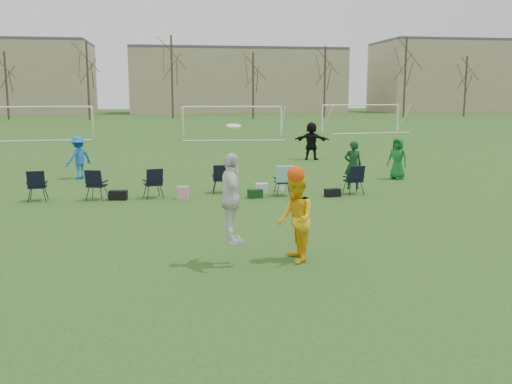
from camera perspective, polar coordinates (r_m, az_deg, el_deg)
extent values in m
plane|color=#224D18|center=(10.86, -4.28, -7.79)|extent=(260.00, 260.00, 0.00)
imported|color=blue|center=(23.42, -17.31, 3.31)|extent=(1.21, 1.20, 1.67)
imported|color=#126525|center=(22.95, 13.98, 3.28)|extent=(0.92, 0.93, 1.62)
imported|color=black|center=(29.14, 5.57, 5.10)|extent=(1.85, 1.21, 1.91)
imported|color=white|center=(10.82, -2.48, -0.67)|extent=(0.51, 1.05, 1.75)
imported|color=yellow|center=(11.20, 3.97, -2.73)|extent=(0.66, 0.84, 1.71)
sphere|color=#E2460B|center=(11.04, 4.02, 1.75)|extent=(0.34, 0.34, 0.34)
cylinder|color=white|center=(10.69, -2.24, 6.62)|extent=(0.27, 0.27, 0.08)
imported|color=#0F3918|center=(19.22, 9.67, 2.67)|extent=(0.64, 0.47, 1.61)
cube|color=black|center=(18.42, -13.62, -0.31)|extent=(0.58, 0.37, 0.30)
cube|color=pink|center=(18.17, -7.33, -0.09)|extent=(0.39, 0.29, 0.40)
cube|color=#0E3616|center=(18.23, -0.09, -0.16)|extent=(0.49, 0.35, 0.28)
cube|color=white|center=(19.20, 0.59, 0.40)|extent=(0.47, 0.37, 0.32)
cylinder|color=silver|center=(19.70, 2.45, 0.59)|extent=(0.26, 0.26, 0.30)
cube|color=black|center=(18.63, 7.66, -0.07)|extent=(0.53, 0.33, 0.26)
cube|color=black|center=(18.94, -21.03, 0.60)|extent=(0.65, 0.65, 0.96)
cube|color=black|center=(18.58, -15.64, 0.72)|extent=(0.73, 0.73, 0.96)
cube|color=black|center=(18.47, -10.25, 0.88)|extent=(0.73, 0.73, 0.96)
cube|color=black|center=(19.20, -3.53, 1.35)|extent=(0.63, 0.63, 0.96)
cube|color=black|center=(18.63, 2.75, 1.10)|extent=(0.61, 0.61, 0.96)
cube|color=black|center=(19.19, 9.72, 1.22)|extent=(0.67, 0.67, 0.96)
cylinder|color=white|center=(45.04, -16.01, 6.69)|extent=(0.12, 0.12, 2.40)
cylinder|color=white|center=(45.29, -20.74, 7.97)|extent=(7.28, 0.76, 0.12)
cylinder|color=white|center=(42.65, -7.29, 6.83)|extent=(0.12, 0.12, 2.40)
cylinder|color=white|center=(42.96, 2.55, 6.92)|extent=(0.12, 0.12, 2.40)
cylinder|color=white|center=(42.61, -2.37, 8.51)|extent=(7.29, 0.63, 0.12)
cylinder|color=white|center=(49.65, 6.66, 7.24)|extent=(0.12, 0.12, 2.40)
cylinder|color=white|center=(52.97, 13.98, 7.17)|extent=(0.12, 0.12, 2.40)
cylinder|color=white|center=(51.17, 10.48, 8.56)|extent=(7.25, 1.13, 0.12)
cylinder|color=#382B21|center=(84.55, -23.68, 9.72)|extent=(0.28, 0.28, 9.00)
cylinder|color=#382B21|center=(79.51, -16.46, 10.61)|extent=(0.28, 0.28, 10.20)
cylinder|color=#382B21|center=(81.87, -8.40, 11.28)|extent=(0.28, 0.28, 11.40)
cylinder|color=#382B21|center=(79.72, -0.29, 10.57)|extent=(0.28, 0.28, 9.00)
cylinder|color=#382B21|center=(84.97, 6.89, 10.85)|extent=(0.28, 0.28, 10.20)
cylinder|color=#382B21|center=(85.80, 14.68, 11.00)|extent=(0.28, 0.28, 11.40)
cylinder|color=#382B21|center=(93.29, 20.21, 9.85)|extent=(0.28, 0.28, 9.00)
cube|color=tan|center=(107.12, -1.97, 10.87)|extent=(38.00, 16.00, 11.00)
cube|color=tan|center=(120.12, 19.23, 10.69)|extent=(30.00, 16.00, 13.00)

